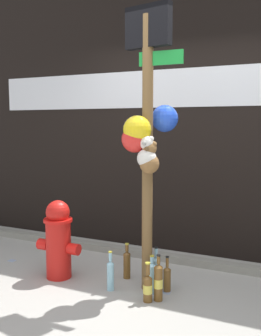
{
  "coord_description": "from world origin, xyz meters",
  "views": [
    {
      "loc": [
        1.33,
        -2.89,
        1.52
      ],
      "look_at": [
        -0.21,
        0.36,
        1.12
      ],
      "focal_mm": 42.16,
      "sensor_mm": 36.0,
      "label": 1
    }
  ],
  "objects_px": {
    "bottle_1": "(167,278)",
    "bottle_4": "(127,264)",
    "fire_hydrant": "(58,239)",
    "bottle_3": "(158,282)",
    "memorial_post": "(147,126)",
    "bottle_6": "(156,270)",
    "bottle_2": "(152,277)",
    "bottle_5": "(110,274)",
    "bottle_0": "(148,287)"
  },
  "relations": [
    {
      "from": "bottle_4",
      "to": "memorial_post",
      "type": "bearing_deg",
      "value": -30.56
    },
    {
      "from": "memorial_post",
      "to": "fire_hydrant",
      "type": "relative_size",
      "value": 3.27
    },
    {
      "from": "bottle_1",
      "to": "bottle_5",
      "type": "relative_size",
      "value": 0.9
    },
    {
      "from": "memorial_post",
      "to": "bottle_4",
      "type": "relative_size",
      "value": 7.18
    },
    {
      "from": "fire_hydrant",
      "to": "bottle_0",
      "type": "xyz_separation_m",
      "value": [
        1.01,
        -0.13,
        -0.26
      ]
    },
    {
      "from": "fire_hydrant",
      "to": "bottle_6",
      "type": "distance_m",
      "value": 1.0
    },
    {
      "from": "fire_hydrant",
      "to": "bottle_3",
      "type": "bearing_deg",
      "value": -3.59
    },
    {
      "from": "bottle_0",
      "to": "bottle_6",
      "type": "relative_size",
      "value": 0.94
    },
    {
      "from": "bottle_5",
      "to": "bottle_3",
      "type": "bearing_deg",
      "value": -1.56
    },
    {
      "from": "memorial_post",
      "to": "bottle_6",
      "type": "height_order",
      "value": "memorial_post"
    },
    {
      "from": "bottle_0",
      "to": "bottle_5",
      "type": "distance_m",
      "value": 0.41
    },
    {
      "from": "bottle_1",
      "to": "bottle_2",
      "type": "relative_size",
      "value": 0.93
    },
    {
      "from": "fire_hydrant",
      "to": "bottle_4",
      "type": "xyz_separation_m",
      "value": [
        0.63,
        0.26,
        -0.24
      ]
    },
    {
      "from": "fire_hydrant",
      "to": "bottle_3",
      "type": "height_order",
      "value": "fire_hydrant"
    },
    {
      "from": "memorial_post",
      "to": "bottle_6",
      "type": "distance_m",
      "value": 1.37
    },
    {
      "from": "bottle_5",
      "to": "bottle_6",
      "type": "height_order",
      "value": "bottle_6"
    },
    {
      "from": "bottle_4",
      "to": "bottle_5",
      "type": "distance_m",
      "value": 0.32
    },
    {
      "from": "bottle_0",
      "to": "memorial_post",
      "type": "bearing_deg",
      "value": 115.3
    },
    {
      "from": "memorial_post",
      "to": "bottle_2",
      "type": "bearing_deg",
      "value": -35.11
    },
    {
      "from": "fire_hydrant",
      "to": "bottle_2",
      "type": "bearing_deg",
      "value": 2.64
    },
    {
      "from": "memorial_post",
      "to": "fire_hydrant",
      "type": "xyz_separation_m",
      "value": [
        -0.91,
        -0.1,
        -1.12
      ]
    },
    {
      "from": "memorial_post",
      "to": "bottle_4",
      "type": "distance_m",
      "value": 1.4
    },
    {
      "from": "bottle_3",
      "to": "bottle_6",
      "type": "distance_m",
      "value": 0.33
    },
    {
      "from": "fire_hydrant",
      "to": "bottle_2",
      "type": "xyz_separation_m",
      "value": [
        0.98,
        0.05,
        -0.24
      ]
    },
    {
      "from": "bottle_3",
      "to": "bottle_6",
      "type": "height_order",
      "value": "bottle_3"
    },
    {
      "from": "fire_hydrant",
      "to": "bottle_5",
      "type": "relative_size",
      "value": 2.12
    },
    {
      "from": "bottle_0",
      "to": "bottle_3",
      "type": "bearing_deg",
      "value": 39.06
    },
    {
      "from": "bottle_0",
      "to": "bottle_6",
      "type": "bearing_deg",
      "value": 100.51
    },
    {
      "from": "bottle_3",
      "to": "bottle_6",
      "type": "xyz_separation_m",
      "value": [
        -0.14,
        0.3,
        -0.02
      ]
    },
    {
      "from": "fire_hydrant",
      "to": "bottle_2",
      "type": "relative_size",
      "value": 2.21
    },
    {
      "from": "bottle_4",
      "to": "bottle_5",
      "type": "height_order",
      "value": "bottle_5"
    },
    {
      "from": "bottle_2",
      "to": "bottle_6",
      "type": "distance_m",
      "value": 0.19
    },
    {
      "from": "bottle_5",
      "to": "bottle_0",
      "type": "bearing_deg",
      "value": -10.35
    },
    {
      "from": "memorial_post",
      "to": "bottle_0",
      "type": "bearing_deg",
      "value": -64.7
    },
    {
      "from": "bottle_6",
      "to": "bottle_4",
      "type": "bearing_deg",
      "value": 174.41
    },
    {
      "from": "bottle_5",
      "to": "bottle_1",
      "type": "bearing_deg",
      "value": 22.28
    },
    {
      "from": "bottle_4",
      "to": "bottle_6",
      "type": "height_order",
      "value": "bottle_6"
    },
    {
      "from": "bottle_3",
      "to": "bottle_5",
      "type": "distance_m",
      "value": 0.48
    },
    {
      "from": "bottle_3",
      "to": "fire_hydrant",
      "type": "bearing_deg",
      "value": 176.41
    },
    {
      "from": "bottle_3",
      "to": "bottle_4",
      "type": "height_order",
      "value": "bottle_3"
    },
    {
      "from": "bottle_1",
      "to": "bottle_4",
      "type": "height_order",
      "value": "bottle_4"
    },
    {
      "from": "memorial_post",
      "to": "bottle_3",
      "type": "bearing_deg",
      "value": -42.48
    },
    {
      "from": "bottle_3",
      "to": "bottle_4",
      "type": "relative_size",
      "value": 1.16
    },
    {
      "from": "memorial_post",
      "to": "fire_hydrant",
      "type": "distance_m",
      "value": 1.44
    },
    {
      "from": "memorial_post",
      "to": "bottle_5",
      "type": "relative_size",
      "value": 6.92
    },
    {
      "from": "fire_hydrant",
      "to": "bottle_3",
      "type": "distance_m",
      "value": 1.11
    },
    {
      "from": "bottle_2",
      "to": "fire_hydrant",
      "type": "bearing_deg",
      "value": -177.36
    },
    {
      "from": "bottle_1",
      "to": "bottle_3",
      "type": "xyz_separation_m",
      "value": [
        -0.0,
        -0.21,
        0.04
      ]
    },
    {
      "from": "bottle_4",
      "to": "bottle_6",
      "type": "bearing_deg",
      "value": -5.59
    },
    {
      "from": "bottle_1",
      "to": "bottle_5",
      "type": "height_order",
      "value": "bottle_5"
    }
  ]
}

